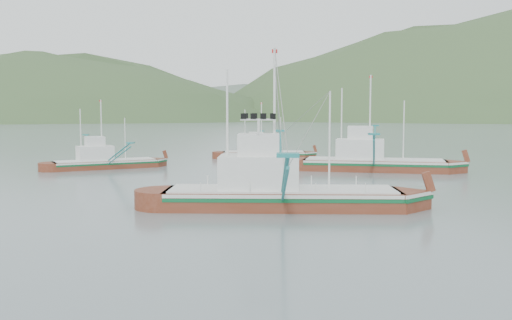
{
  "coord_description": "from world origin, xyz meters",
  "views": [
    {
      "loc": [
        2.31,
        -37.31,
        6.99
      ],
      "look_at": [
        0.0,
        6.0,
        3.2
      ],
      "focal_mm": 40.0,
      "sensor_mm": 36.0,
      "label": 1
    }
  ],
  "objects_px": {
    "main_boat": "(278,184)",
    "bg_boat_left": "(105,153)",
    "bg_boat_far": "(263,150)",
    "bg_boat_right": "(372,154)"
  },
  "relations": [
    {
      "from": "main_boat",
      "to": "bg_boat_left",
      "type": "bearing_deg",
      "value": 126.95
    },
    {
      "from": "main_boat",
      "to": "bg_boat_right",
      "type": "xyz_separation_m",
      "value": [
        10.5,
        25.85,
        0.17
      ]
    },
    {
      "from": "bg_boat_far",
      "to": "bg_boat_right",
      "type": "bearing_deg",
      "value": -55.32
    },
    {
      "from": "main_boat",
      "to": "bg_boat_far",
      "type": "relative_size",
      "value": 1.39
    },
    {
      "from": "main_boat",
      "to": "bg_boat_right",
      "type": "relative_size",
      "value": 1.04
    },
    {
      "from": "bg_boat_left",
      "to": "bg_boat_far",
      "type": "height_order",
      "value": "bg_boat_left"
    },
    {
      "from": "main_boat",
      "to": "bg_boat_right",
      "type": "distance_m",
      "value": 27.9
    },
    {
      "from": "bg_boat_left",
      "to": "bg_boat_far",
      "type": "bearing_deg",
      "value": 9.29
    },
    {
      "from": "bg_boat_far",
      "to": "bg_boat_right",
      "type": "relative_size",
      "value": 0.75
    },
    {
      "from": "main_boat",
      "to": "bg_boat_left",
      "type": "height_order",
      "value": "main_boat"
    }
  ]
}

